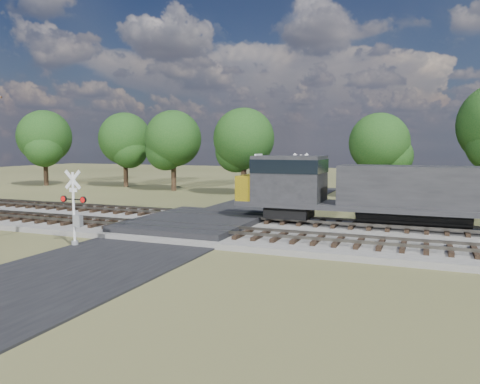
% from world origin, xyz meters
% --- Properties ---
extents(ground, '(160.00, 160.00, 0.00)m').
position_xyz_m(ground, '(0.00, 0.00, 0.00)').
color(ground, '#444625').
rests_on(ground, ground).
extents(ballast_bed, '(140.00, 10.00, 0.30)m').
position_xyz_m(ballast_bed, '(10.00, 0.50, 0.15)').
color(ballast_bed, gray).
rests_on(ballast_bed, ground).
extents(road, '(7.00, 60.00, 0.08)m').
position_xyz_m(road, '(0.00, 0.00, 0.04)').
color(road, black).
rests_on(road, ground).
extents(crossing_panel, '(7.00, 9.00, 0.62)m').
position_xyz_m(crossing_panel, '(0.00, 0.50, 0.32)').
color(crossing_panel, '#262628').
rests_on(crossing_panel, ground).
extents(track_near, '(140.00, 2.60, 0.33)m').
position_xyz_m(track_near, '(3.12, -2.00, 0.41)').
color(track_near, black).
rests_on(track_near, ballast_bed).
extents(track_far, '(140.00, 2.60, 0.33)m').
position_xyz_m(track_far, '(3.12, 3.00, 0.41)').
color(track_far, black).
rests_on(track_far, ballast_bed).
extents(crossing_signal_near, '(1.54, 0.33, 3.83)m').
position_xyz_m(crossing_signal_near, '(-3.25, -6.36, 1.59)').
color(crossing_signal_near, silver).
rests_on(crossing_signal_near, ground).
extents(crossing_signal_far, '(1.80, 0.46, 4.48)m').
position_xyz_m(crossing_signal_far, '(4.23, 8.63, 1.87)').
color(crossing_signal_far, silver).
rests_on(crossing_signal_far, ground).
extents(equipment_shed, '(4.83, 4.83, 2.89)m').
position_xyz_m(equipment_shed, '(12.50, 10.70, 1.46)').
color(equipment_shed, '#452C1D').
rests_on(equipment_shed, ground).
extents(treeline, '(84.85, 9.95, 11.71)m').
position_xyz_m(treeline, '(13.12, 21.45, 6.49)').
color(treeline, black).
rests_on(treeline, ground).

